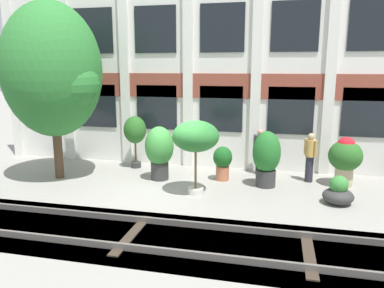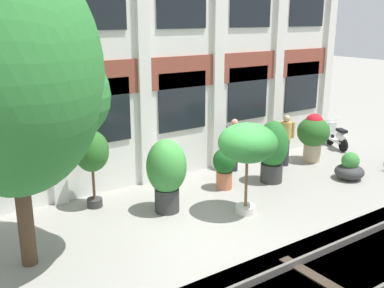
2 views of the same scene
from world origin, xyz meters
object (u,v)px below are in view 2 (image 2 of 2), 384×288
(potted_plant_tall_urn, at_px, (92,153))
(potted_plant_stone_basin, at_px, (224,166))
(broadleaf_tree, at_px, (10,79))
(resident_by_doorway, at_px, (234,143))
(potted_plant_low_pan, at_px, (248,144))
(scooter_second_parked, at_px, (338,137))
(potted_plant_glazed_jar, at_px, (313,133))
(potted_plant_ribbed_drum, at_px, (273,149))
(resident_watching_tracks, at_px, (286,139))
(potted_plant_wide_bowl, at_px, (350,168))
(potted_plant_fluted_column, at_px, (167,171))

(potted_plant_tall_urn, xyz_separation_m, potted_plant_stone_basin, (3.47, -0.86, -0.74))
(broadleaf_tree, relative_size, resident_by_doorway, 3.59)
(potted_plant_low_pan, bearing_deg, scooter_second_parked, 19.83)
(scooter_second_parked, bearing_deg, potted_plant_glazed_jar, 124.39)
(potted_plant_ribbed_drum, relative_size, potted_plant_stone_basin, 1.55)
(broadleaf_tree, height_order, potted_plant_stone_basin, broadleaf_tree)
(potted_plant_glazed_jar, bearing_deg, scooter_second_parked, 13.56)
(potted_plant_glazed_jar, bearing_deg, potted_plant_ribbed_drum, -165.45)
(potted_plant_low_pan, bearing_deg, potted_plant_stone_basin, 69.46)
(resident_watching_tracks, bearing_deg, potted_plant_glazed_jar, 126.08)
(potted_plant_ribbed_drum, distance_m, scooter_second_parked, 4.54)
(broadleaf_tree, xyz_separation_m, scooter_second_parked, (11.41, 1.71, -3.15))
(scooter_second_parked, bearing_deg, potted_plant_stone_basin, 118.04)
(potted_plant_low_pan, bearing_deg, potted_plant_glazed_jar, 22.33)
(potted_plant_low_pan, xyz_separation_m, resident_watching_tracks, (3.45, 2.05, -0.85))
(resident_watching_tracks, bearing_deg, potted_plant_tall_urn, -46.98)
(resident_watching_tracks, bearing_deg, resident_by_doorway, -61.18)
(potted_plant_low_pan, xyz_separation_m, scooter_second_parked, (6.41, 2.31, -1.30))
(potted_plant_wide_bowl, bearing_deg, potted_plant_low_pan, -179.01)
(potted_plant_tall_urn, xyz_separation_m, resident_watching_tracks, (6.33, -0.39, -0.52))
(potted_plant_fluted_column, relative_size, potted_plant_low_pan, 0.82)
(potted_plant_stone_basin, xyz_separation_m, potted_plant_wide_bowl, (3.51, -1.50, -0.34))
(potted_plant_ribbed_drum, xyz_separation_m, potted_plant_stone_basin, (-1.46, 0.36, -0.32))
(potted_plant_tall_urn, relative_size, potted_plant_stone_basin, 1.70)
(potted_plant_glazed_jar, height_order, resident_by_doorway, resident_by_doorway)
(potted_plant_wide_bowl, bearing_deg, potted_plant_ribbed_drum, 150.87)
(potted_plant_glazed_jar, relative_size, potted_plant_wide_bowl, 1.87)
(broadleaf_tree, relative_size, potted_plant_wide_bowl, 6.88)
(potted_plant_ribbed_drum, distance_m, potted_plant_low_pan, 2.50)
(potted_plant_ribbed_drum, height_order, resident_by_doorway, potted_plant_ribbed_drum)
(scooter_second_parked, height_order, resident_watching_tracks, resident_watching_tracks)
(potted_plant_tall_urn, bearing_deg, resident_watching_tracks, -3.51)
(broadleaf_tree, relative_size, potted_plant_ribbed_drum, 3.27)
(broadleaf_tree, distance_m, potted_plant_fluted_column, 4.35)
(potted_plant_glazed_jar, distance_m, potted_plant_fluted_column, 6.07)
(potted_plant_ribbed_drum, bearing_deg, potted_plant_stone_basin, 166.11)
(potted_plant_ribbed_drum, bearing_deg, resident_by_doorway, 101.48)
(potted_plant_tall_urn, xyz_separation_m, potted_plant_low_pan, (2.88, -2.44, 0.34))
(resident_by_doorway, bearing_deg, potted_plant_fluted_column, -39.78)
(potted_plant_stone_basin, relative_size, scooter_second_parked, 0.88)
(broadleaf_tree, height_order, potted_plant_ribbed_drum, broadleaf_tree)
(potted_plant_glazed_jar, xyz_separation_m, potted_plant_stone_basin, (-3.92, -0.28, -0.29))
(broadleaf_tree, xyz_separation_m, potted_plant_wide_bowl, (9.10, -0.53, -3.27))
(potted_plant_tall_urn, height_order, potted_plant_wide_bowl, potted_plant_tall_urn)
(resident_by_doorway, bearing_deg, scooter_second_parked, 113.65)
(potted_plant_ribbed_drum, distance_m, resident_watching_tracks, 1.63)
(potted_plant_glazed_jar, height_order, scooter_second_parked, potted_plant_glazed_jar)
(resident_watching_tracks, bearing_deg, potted_plant_wide_bowl, 64.78)
(potted_plant_ribbed_drum, height_order, potted_plant_tall_urn, potted_plant_tall_urn)
(scooter_second_parked, bearing_deg, resident_by_doorway, 107.45)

